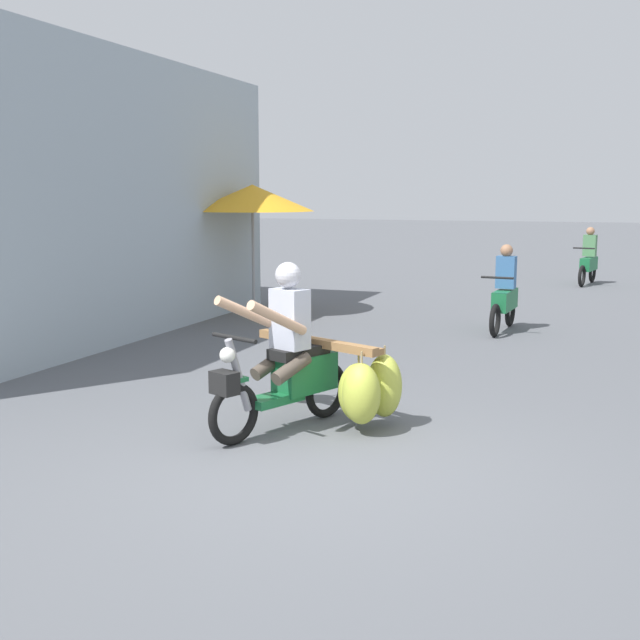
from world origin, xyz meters
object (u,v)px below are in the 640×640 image
(motorbike_main_loaded, at_px, (322,373))
(motorbike_distant_ahead_left, at_px, (505,296))
(motorbike_distant_ahead_right, at_px, (589,261))
(market_umbrella_near_shop, at_px, (252,198))

(motorbike_main_loaded, xyz_separation_m, motorbike_distant_ahead_left, (0.90, 6.06, 0.04))
(motorbike_distant_ahead_right, bearing_deg, motorbike_distant_ahead_left, -97.92)
(motorbike_distant_ahead_right, relative_size, market_umbrella_near_shop, 0.68)
(motorbike_distant_ahead_right, bearing_deg, motorbike_main_loaded, -98.17)
(motorbike_main_loaded, xyz_separation_m, motorbike_distant_ahead_right, (1.95, 13.54, 0.04))
(motorbike_main_loaded, bearing_deg, motorbike_distant_ahead_left, 81.51)
(motorbike_distant_ahead_left, bearing_deg, motorbike_main_loaded, -98.49)
(motorbike_main_loaded, relative_size, motorbike_distant_ahead_right, 1.19)
(motorbike_distant_ahead_left, bearing_deg, motorbike_distant_ahead_right, 82.08)
(motorbike_distant_ahead_left, bearing_deg, market_umbrella_near_shop, 176.89)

